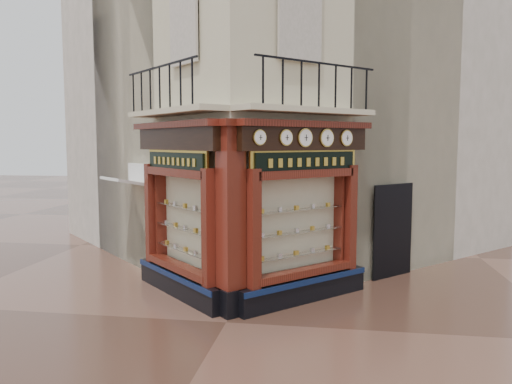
% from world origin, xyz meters
% --- Properties ---
extents(ground, '(80.00, 80.00, 0.00)m').
position_xyz_m(ground, '(0.00, 0.00, 0.00)').
color(ground, '#462B20').
rests_on(ground, ground).
extents(main_building, '(11.31, 11.31, 12.00)m').
position_xyz_m(main_building, '(0.00, 6.16, 6.00)').
color(main_building, beige).
rests_on(main_building, ground).
extents(neighbour_left, '(11.31, 11.31, 11.00)m').
position_xyz_m(neighbour_left, '(-2.47, 8.63, 5.50)').
color(neighbour_left, beige).
rests_on(neighbour_left, ground).
extents(neighbour_right, '(11.31, 11.31, 11.00)m').
position_xyz_m(neighbour_right, '(2.47, 8.63, 5.50)').
color(neighbour_right, beige).
rests_on(neighbour_right, ground).
extents(shopfront_left, '(2.86, 2.86, 3.98)m').
position_xyz_m(shopfront_left, '(-1.41, 1.57, 1.98)').
color(shopfront_left, black).
rests_on(shopfront_left, ground).
extents(shopfront_right, '(2.86, 2.86, 3.98)m').
position_xyz_m(shopfront_right, '(1.41, 1.57, 1.98)').
color(shopfront_right, black).
rests_on(shopfront_right, ground).
extents(corner_pilaster, '(0.85, 0.85, 3.98)m').
position_xyz_m(corner_pilaster, '(0.00, 0.50, 1.95)').
color(corner_pilaster, black).
rests_on(corner_pilaster, ground).
extents(balcony, '(5.94, 2.97, 1.03)m').
position_xyz_m(balcony, '(0.00, 1.49, 4.22)').
color(balcony, beige).
rests_on(balcony, ground).
extents(clock_a, '(0.26, 0.26, 0.31)m').
position_xyz_m(clock_a, '(0.59, 0.49, 3.62)').
color(clock_a, gold).
rests_on(clock_a, ground).
extents(clock_b, '(0.27, 0.27, 0.34)m').
position_xyz_m(clock_b, '(1.07, 0.96, 3.62)').
color(clock_b, gold).
rests_on(clock_b, ground).
extents(clock_c, '(0.32, 0.32, 0.40)m').
position_xyz_m(clock_c, '(1.44, 1.34, 3.62)').
color(clock_c, gold).
rests_on(clock_c, ground).
extents(clock_d, '(0.32, 0.32, 0.40)m').
position_xyz_m(clock_d, '(1.89, 1.78, 3.62)').
color(clock_d, gold).
rests_on(clock_d, ground).
extents(clock_e, '(0.30, 0.30, 0.37)m').
position_xyz_m(clock_e, '(2.32, 2.22, 3.62)').
color(clock_e, gold).
rests_on(clock_e, ground).
extents(awning, '(1.54, 1.54, 0.23)m').
position_xyz_m(awning, '(-3.49, 3.28, 0.00)').
color(awning, silver).
rests_on(awning, ground).
extents(signboard_left, '(1.98, 1.98, 0.53)m').
position_xyz_m(signboard_left, '(-1.46, 1.51, 3.10)').
color(signboard_left, gold).
rests_on(signboard_left, ground).
extents(signboard_right, '(2.16, 2.16, 0.58)m').
position_xyz_m(signboard_right, '(1.46, 1.51, 3.10)').
color(signboard_right, gold).
rests_on(signboard_right, ground).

